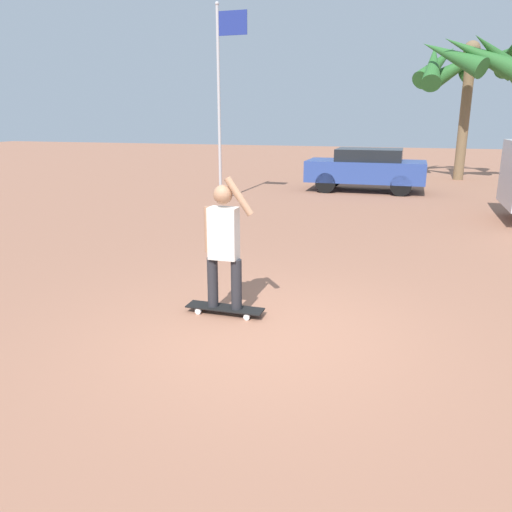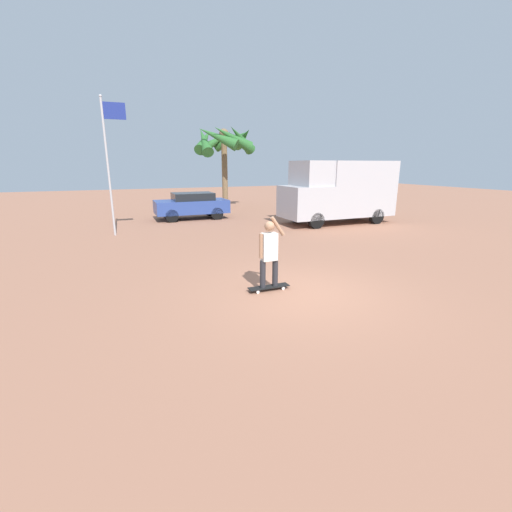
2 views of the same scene
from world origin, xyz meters
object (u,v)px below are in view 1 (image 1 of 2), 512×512
object	(u,v)px
flagpole	(222,89)
parked_car_blue	(366,168)
person_skateboarder	(224,239)
palm_tree_near_van	(470,62)
skateboard	(225,308)

from	to	relation	value
flagpole	parked_car_blue	bearing A→B (deg)	39.96
person_skateboarder	palm_tree_near_van	size ratio (longest dim) A/B	0.30
skateboard	flagpole	distance (m)	9.88
skateboard	parked_car_blue	world-z (taller)	parked_car_blue
person_skateboarder	palm_tree_near_van	xyz separation A→B (m)	(4.11, 16.62, 3.57)
parked_car_blue	flagpole	size ratio (longest dim) A/B	0.71
person_skateboarder	flagpole	distance (m)	9.62
parked_car_blue	flagpole	xyz separation A→B (m)	(-4.04, -3.38, 2.51)
skateboard	flagpole	size ratio (longest dim) A/B	0.18
skateboard	palm_tree_near_van	distance (m)	17.71
palm_tree_near_van	flagpole	size ratio (longest dim) A/B	1.01
person_skateboarder	flagpole	size ratio (longest dim) A/B	0.30
flagpole	skateboard	bearing A→B (deg)	-69.23
skateboard	flagpole	bearing A→B (deg)	110.77
person_skateboarder	flagpole	bearing A→B (deg)	110.76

